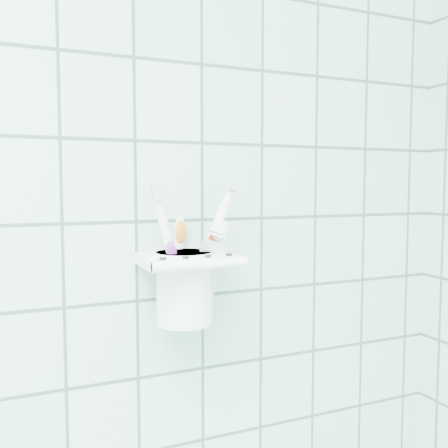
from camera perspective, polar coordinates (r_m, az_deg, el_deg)
name	(u,v)px	position (r m, az deg, el deg)	size (l,w,h in m)	color
holder_bracket	(188,261)	(0.67, -4.16, -4.20)	(0.12, 0.10, 0.04)	white
cup	(184,285)	(0.67, -4.57, -6.91)	(0.08, 0.08, 0.10)	white
toothbrush_pink	(187,249)	(0.66, -4.24, -2.83)	(0.05, 0.02, 0.18)	white
toothbrush_blue	(175,232)	(0.67, -5.58, -0.96)	(0.04, 0.07, 0.22)	white
toothbrush_orange	(182,239)	(0.68, -4.88, -1.69)	(0.08, 0.03, 0.20)	white
toothpaste_tube	(193,259)	(0.67, -3.59, -4.00)	(0.06, 0.04, 0.14)	silver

